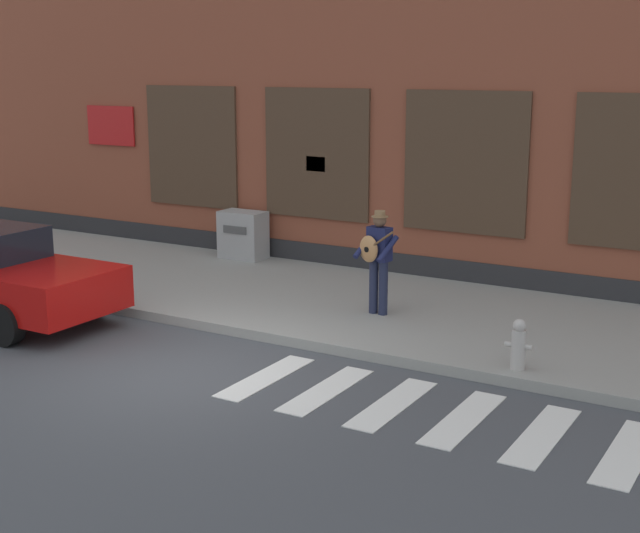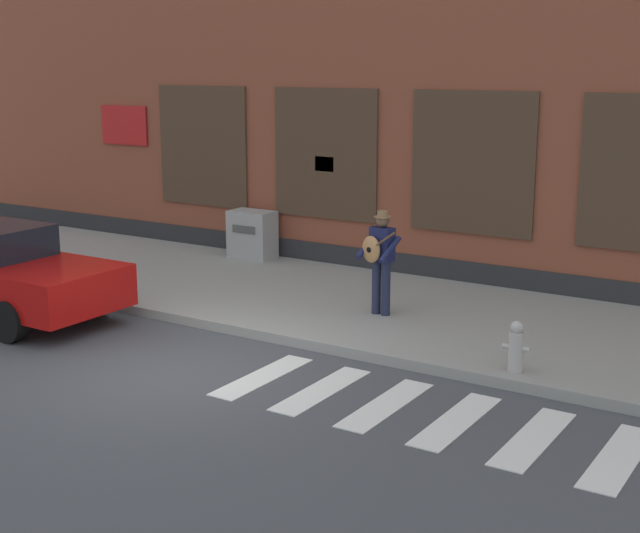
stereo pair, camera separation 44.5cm
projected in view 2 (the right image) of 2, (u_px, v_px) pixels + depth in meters
ground_plane at (182, 370)px, 12.44m from camera, size 160.00×160.00×0.00m
sidewalk at (332, 301)px, 15.72m from camera, size 28.00×4.66×0.16m
building_backdrop at (442, 75)px, 18.42m from camera, size 28.00×4.06×7.89m
crosswalk at (420, 412)px, 10.91m from camera, size 5.20×1.90×0.01m
busker at (380, 256)px, 14.40m from camera, size 0.72×0.60×1.72m
utility_box at (252, 234)px, 18.77m from camera, size 0.96×0.59×1.00m
fire_hydrant at (516, 347)px, 11.85m from camera, size 0.38×0.20×0.70m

